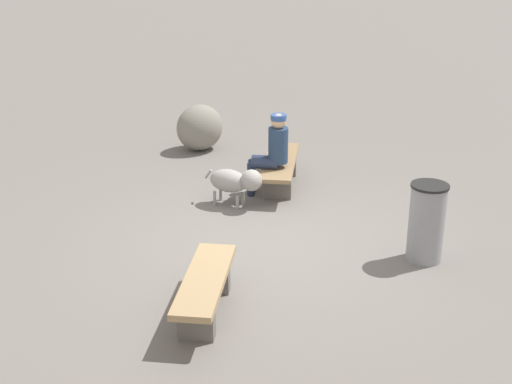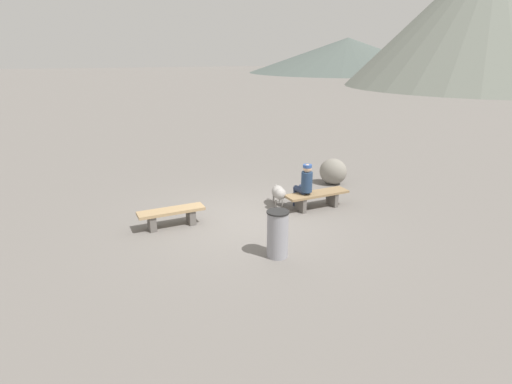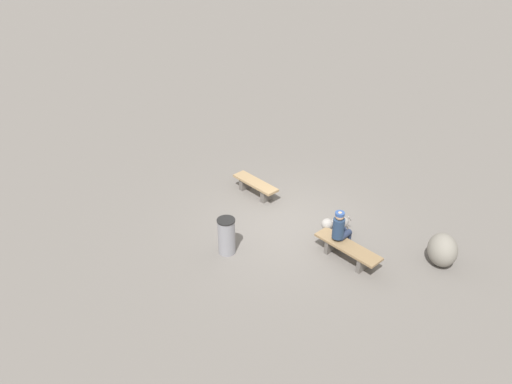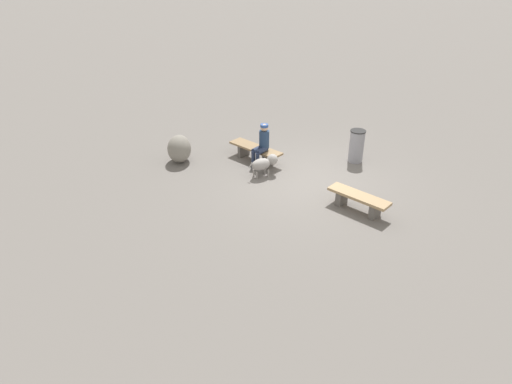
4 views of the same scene
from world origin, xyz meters
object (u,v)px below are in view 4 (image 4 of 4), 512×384
(bench_right, at_px, (256,151))
(seated_person, at_px, (262,143))
(boulder, at_px, (179,149))
(dog, at_px, (265,163))
(trash_bin, at_px, (357,146))
(bench_left, at_px, (358,200))

(bench_right, height_order, seated_person, seated_person)
(bench_right, distance_m, boulder, 2.22)
(bench_right, distance_m, dog, 0.99)
(seated_person, bearing_deg, dog, 135.42)
(bench_right, relative_size, trash_bin, 1.83)
(bench_left, bearing_deg, dog, 2.40)
(trash_bin, relative_size, boulder, 1.15)
(dog, xyz_separation_m, boulder, (2.31, 1.22, 0.02))
(bench_left, height_order, seated_person, seated_person)
(bench_left, height_order, trash_bin, trash_bin)
(seated_person, xyz_separation_m, dog, (-0.54, 0.40, -0.32))
(bench_right, xyz_separation_m, trash_bin, (-1.99, -2.13, 0.17))
(trash_bin, bearing_deg, boulder, 48.08)
(trash_bin, bearing_deg, seated_person, 53.00)
(seated_person, height_order, boulder, seated_person)
(bench_right, height_order, trash_bin, trash_bin)
(seated_person, relative_size, trash_bin, 1.27)
(bench_left, distance_m, seated_person, 3.42)
(bench_right, xyz_separation_m, dog, (-0.88, 0.46, 0.07))
(dog, distance_m, boulder, 2.62)
(bench_right, height_order, dog, dog)
(bench_left, bearing_deg, trash_bin, -57.09)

